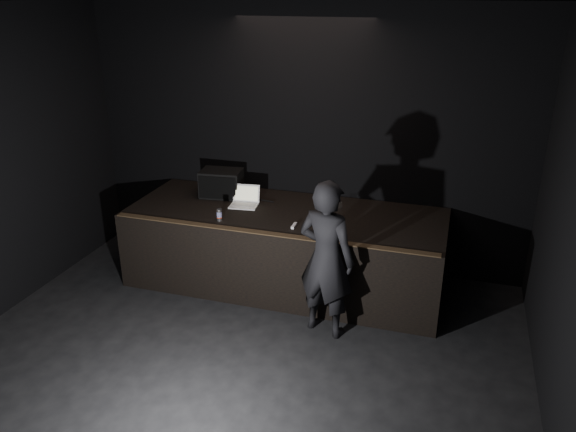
{
  "coord_description": "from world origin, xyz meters",
  "views": [
    {
      "loc": [
        2.0,
        -3.55,
        3.65
      ],
      "look_at": [
        0.17,
        2.3,
        1.13
      ],
      "focal_mm": 35.0,
      "sensor_mm": 36.0,
      "label": 1
    }
  ],
  "objects_px": {
    "person": "(326,259)",
    "laptop": "(245,200)",
    "beer_can": "(219,215)",
    "stage_monitor": "(221,183)",
    "stage_riser": "(285,247)"
  },
  "relations": [
    {
      "from": "stage_monitor",
      "to": "laptop",
      "type": "bearing_deg",
      "value": -34.0
    },
    {
      "from": "stage_monitor",
      "to": "person",
      "type": "xyz_separation_m",
      "value": [
        1.77,
        -1.25,
        -0.28
      ]
    },
    {
      "from": "person",
      "to": "beer_can",
      "type": "bearing_deg",
      "value": -1.23
    },
    {
      "from": "person",
      "to": "stage_monitor",
      "type": "bearing_deg",
      "value": -19.71
    },
    {
      "from": "stage_monitor",
      "to": "laptop",
      "type": "xyz_separation_m",
      "value": [
        0.42,
        -0.22,
        -0.12
      ]
    },
    {
      "from": "laptop",
      "to": "person",
      "type": "bearing_deg",
      "value": -44.27
    },
    {
      "from": "person",
      "to": "laptop",
      "type": "bearing_deg",
      "value": -21.96
    },
    {
      "from": "stage_riser",
      "to": "stage_monitor",
      "type": "distance_m",
      "value": 1.25
    },
    {
      "from": "stage_riser",
      "to": "stage_monitor",
      "type": "relative_size",
      "value": 6.89
    },
    {
      "from": "stage_riser",
      "to": "person",
      "type": "bearing_deg",
      "value": -51.06
    },
    {
      "from": "beer_can",
      "to": "person",
      "type": "xyz_separation_m",
      "value": [
        1.45,
        -0.43,
        -0.17
      ]
    },
    {
      "from": "stage_monitor",
      "to": "laptop",
      "type": "height_order",
      "value": "stage_monitor"
    },
    {
      "from": "stage_monitor",
      "to": "person",
      "type": "height_order",
      "value": "person"
    },
    {
      "from": "beer_can",
      "to": "person",
      "type": "bearing_deg",
      "value": -16.72
    },
    {
      "from": "stage_riser",
      "to": "laptop",
      "type": "bearing_deg",
      "value": 171.95
    }
  ]
}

